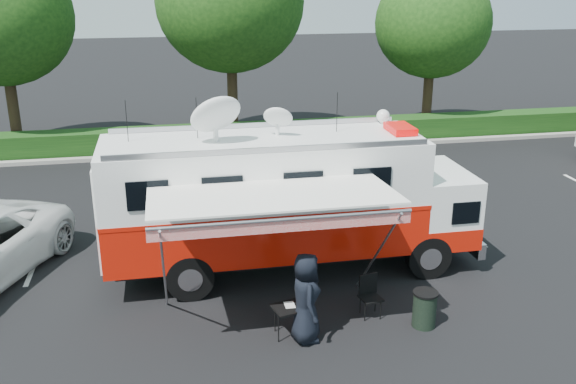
% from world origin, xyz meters
% --- Properties ---
extents(ground_plane, '(120.00, 120.00, 0.00)m').
position_xyz_m(ground_plane, '(0.00, 0.00, 0.00)').
color(ground_plane, black).
rests_on(ground_plane, ground).
extents(back_border, '(60.00, 6.14, 8.87)m').
position_xyz_m(back_border, '(1.14, 12.90, 5.00)').
color(back_border, '#9E998E').
rests_on(back_border, ground_plane).
extents(stall_lines, '(24.12, 5.50, 0.01)m').
position_xyz_m(stall_lines, '(-0.50, 3.00, 0.00)').
color(stall_lines, silver).
rests_on(stall_lines, ground_plane).
extents(command_truck, '(9.18, 2.53, 4.41)m').
position_xyz_m(command_truck, '(-0.08, -0.00, 1.89)').
color(command_truck, black).
rests_on(command_truck, ground_plane).
extents(awning, '(5.01, 2.59, 3.03)m').
position_xyz_m(awning, '(-0.90, -2.62, 2.84)').
color(awning, white).
rests_on(awning, ground_plane).
extents(person, '(0.62, 0.94, 1.92)m').
position_xyz_m(person, '(-0.38, -3.29, 0.00)').
color(person, black).
rests_on(person, ground_plane).
extents(folding_table, '(0.92, 0.75, 0.69)m').
position_xyz_m(folding_table, '(-0.61, -3.08, 0.64)').
color(folding_table, black).
rests_on(folding_table, ground_plane).
extents(folding_chair, '(0.52, 0.54, 0.93)m').
position_xyz_m(folding_chair, '(1.22, -2.55, 0.55)').
color(folding_chair, black).
rests_on(folding_chair, ground_plane).
extents(trash_bin, '(0.54, 0.54, 0.81)m').
position_xyz_m(trash_bin, '(2.22, -3.26, 0.41)').
color(trash_bin, black).
rests_on(trash_bin, ground_plane).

